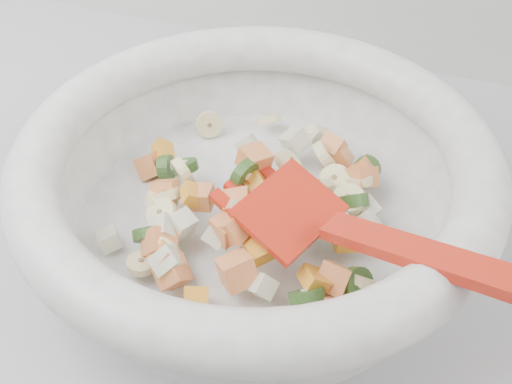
% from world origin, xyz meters
% --- Properties ---
extents(mixing_bowl, '(0.49, 0.39, 0.15)m').
position_xyz_m(mixing_bowl, '(0.19, 1.41, 0.96)').
color(mixing_bowl, white).
rests_on(mixing_bowl, counter).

